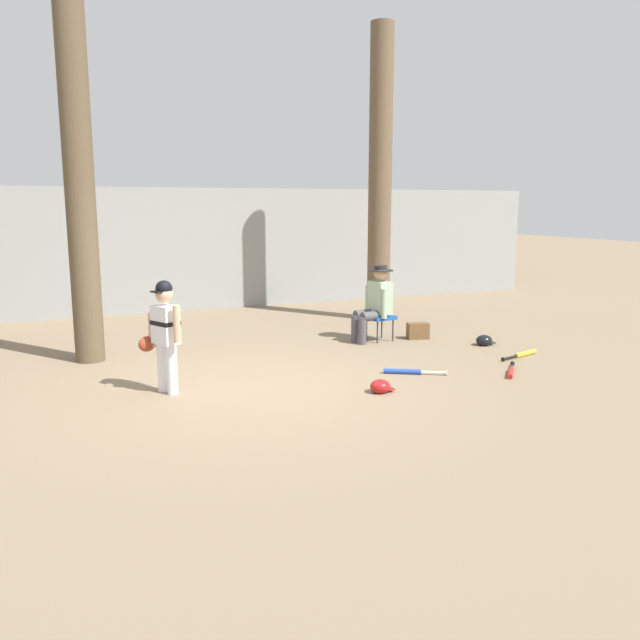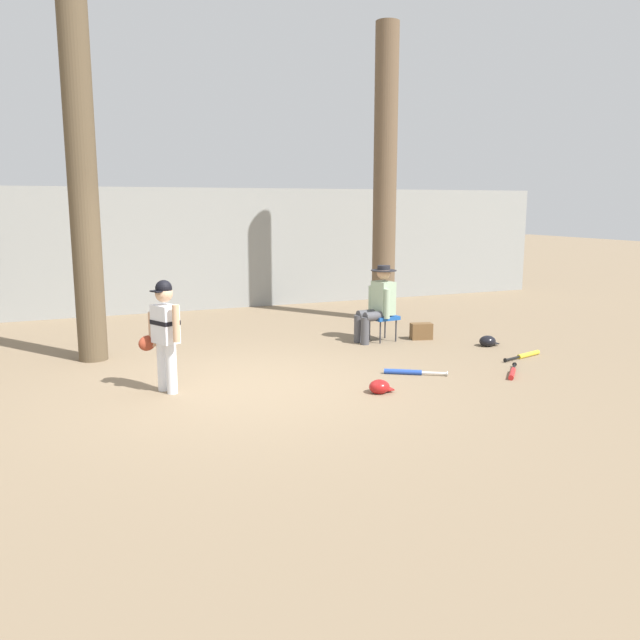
# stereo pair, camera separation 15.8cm
# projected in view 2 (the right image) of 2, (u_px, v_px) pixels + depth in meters

# --- Properties ---
(ground_plane) EXTENTS (60.00, 60.00, 0.00)m
(ground_plane) POSITION_uv_depth(u_px,v_px,m) (249.00, 387.00, 7.70)
(ground_plane) COLOR #7F6B51
(concrete_back_wall) EXTENTS (18.00, 0.36, 2.47)m
(concrete_back_wall) POSITION_uv_depth(u_px,v_px,m) (160.00, 250.00, 12.96)
(concrete_back_wall) COLOR gray
(concrete_back_wall) RESTS_ON ground
(tree_near_player) EXTENTS (0.53, 0.53, 6.23)m
(tree_near_player) POSITION_uv_depth(u_px,v_px,m) (81.00, 150.00, 8.55)
(tree_near_player) COLOR brown
(tree_near_player) RESTS_ON ground
(tree_behind_spectator) EXTENTS (0.64, 0.64, 5.42)m
(tree_behind_spectator) POSITION_uv_depth(u_px,v_px,m) (385.00, 190.00, 11.82)
(tree_behind_spectator) COLOR brown
(tree_behind_spectator) RESTS_ON ground
(young_ballplayer) EXTENTS (0.47, 0.55, 1.31)m
(young_ballplayer) POSITION_uv_depth(u_px,v_px,m) (164.00, 329.00, 7.38)
(young_ballplayer) COLOR white
(young_ballplayer) RESTS_ON ground
(folding_stool) EXTENTS (0.44, 0.44, 0.41)m
(folding_stool) POSITION_uv_depth(u_px,v_px,m) (383.00, 318.00, 10.25)
(folding_stool) COLOR #194C9E
(folding_stool) RESTS_ON ground
(seated_spectator) EXTENTS (0.67, 0.54, 1.20)m
(seated_spectator) POSITION_uv_depth(u_px,v_px,m) (378.00, 301.00, 10.15)
(seated_spectator) COLOR #47474C
(seated_spectator) RESTS_ON ground
(handbag_beside_stool) EXTENTS (0.37, 0.26, 0.26)m
(handbag_beside_stool) POSITION_uv_depth(u_px,v_px,m) (421.00, 331.00, 10.41)
(handbag_beside_stool) COLOR brown
(handbag_beside_stool) RESTS_ON ground
(bat_red_barrel) EXTENTS (0.54, 0.58, 0.07)m
(bat_red_barrel) POSITION_uv_depth(u_px,v_px,m) (512.00, 373.00, 8.23)
(bat_red_barrel) COLOR red
(bat_red_barrel) RESTS_ON ground
(bat_blue_youth) EXTENTS (0.71, 0.48, 0.07)m
(bat_blue_youth) POSITION_uv_depth(u_px,v_px,m) (408.00, 372.00, 8.26)
(bat_blue_youth) COLOR #2347AD
(bat_blue_youth) RESTS_ON ground
(bat_yellow_trainer) EXTENTS (0.78, 0.28, 0.07)m
(bat_yellow_trainer) POSITION_uv_depth(u_px,v_px,m) (526.00, 355.00, 9.19)
(bat_yellow_trainer) COLOR yellow
(bat_yellow_trainer) RESTS_ON ground
(batting_helmet_red) EXTENTS (0.29, 0.22, 0.17)m
(batting_helmet_red) POSITION_uv_depth(u_px,v_px,m) (380.00, 387.00, 7.45)
(batting_helmet_red) COLOR #A81919
(batting_helmet_red) RESTS_ON ground
(batting_helmet_black) EXTENTS (0.30, 0.23, 0.18)m
(batting_helmet_black) POSITION_uv_depth(u_px,v_px,m) (488.00, 341.00, 9.91)
(batting_helmet_black) COLOR black
(batting_helmet_black) RESTS_ON ground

